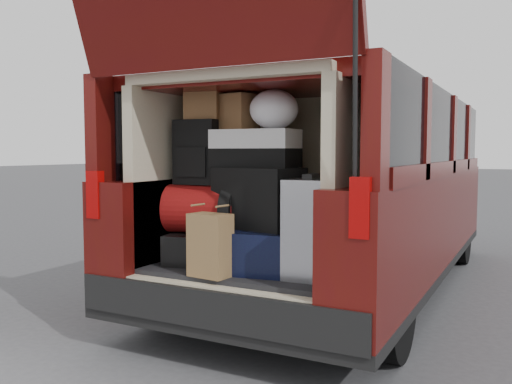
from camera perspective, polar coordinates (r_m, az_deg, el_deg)
ground at (r=3.55m, az=-1.71°, el=-17.06°), size 80.00×80.00×0.00m
minivan at (r=5.02m, az=8.66°, el=-0.11°), size 1.90×5.35×2.77m
load_floor at (r=3.69m, az=0.41°, el=-11.70°), size 1.24×1.05×0.55m
black_hardshell at (r=3.69m, az=-5.72°, el=-5.75°), size 0.45×0.56×0.20m
navy_hardshell at (r=3.47m, az=0.15°, el=-5.89°), size 0.57×0.66×0.26m
silver_roller at (r=3.23m, az=5.87°, el=-3.77°), size 0.26×0.40×0.58m
kraft_bag at (r=3.24m, az=-4.84°, el=-5.60°), size 0.26×0.18×0.37m
red_duffel at (r=3.60m, az=-5.46°, el=-1.79°), size 0.54×0.40×0.32m
black_soft_case at (r=3.43m, az=0.29°, el=-0.61°), size 0.58×0.42×0.38m
backpack at (r=3.65m, az=-6.05°, el=4.19°), size 0.31×0.20×0.43m
twotone_duffel at (r=3.48m, az=-0.06°, el=4.60°), size 0.54×0.28×0.24m
grocery_sack_lower at (r=3.67m, az=-5.36°, el=9.22°), size 0.27×0.23×0.21m
grocery_sack_upper at (r=3.61m, az=-1.97°, el=8.37°), size 0.27×0.24×0.23m
plastic_bag_center at (r=3.45m, az=1.90°, el=8.68°), size 0.31×0.29×0.25m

